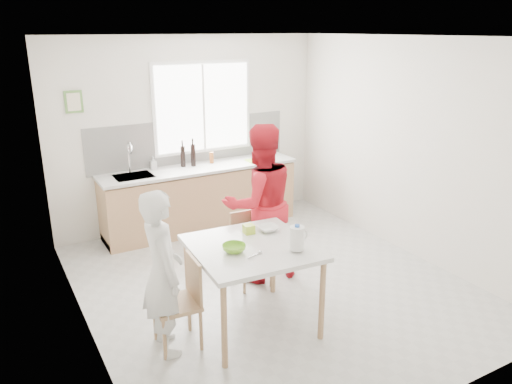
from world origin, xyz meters
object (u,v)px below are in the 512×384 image
wine_bottle_b (183,156)px  bowl_white (268,229)px  chair_far (249,245)px  wine_bottle_a (193,155)px  dining_table (252,254)px  bowl_green (234,248)px  person_white (163,273)px  chair_left (183,298)px  milk_jug (297,238)px  person_red (260,204)px

wine_bottle_b → bowl_white: bearing=-91.7°
chair_far → wine_bottle_b: bearing=94.3°
wine_bottle_a → wine_bottle_b: bearing=164.6°
dining_table → wine_bottle_b: wine_bottle_b is taller
bowl_green → bowl_white: size_ratio=1.06×
bowl_white → wine_bottle_b: (0.07, 2.46, 0.20)m
person_white → wine_bottle_a: bearing=-24.2°
chair_left → wine_bottle_a: size_ratio=2.64×
milk_jug → wine_bottle_b: (0.08, 2.99, 0.09)m
dining_table → wine_bottle_a: size_ratio=3.66×
wine_bottle_b → bowl_green: bearing=-102.2°
dining_table → wine_bottle_a: 2.72m
bowl_green → milk_jug: 0.58m
dining_table → bowl_white: 0.41m
person_white → bowl_green: (0.65, -0.09, 0.12)m
person_red → wine_bottle_b: person_red is taller
chair_far → person_white: (-1.26, -0.73, 0.30)m
person_white → wine_bottle_a: person_white is taller
chair_left → wine_bottle_a: bearing=158.9°
chair_left → person_red: person_red is taller
chair_left → bowl_white: 1.10m
dining_table → chair_far: bearing=62.9°
person_white → chair_far: bearing=-56.0°
person_white → milk_jug: (1.16, -0.36, 0.22)m
chair_far → wine_bottle_b: 2.00m
chair_far → bowl_white: bearing=-95.1°
bowl_green → milk_jug: (0.51, -0.26, 0.09)m
wine_bottle_a → bowl_white: bearing=-95.0°
chair_left → wine_bottle_a: (1.21, 2.61, 0.62)m
chair_left → wine_bottle_b: (1.07, 2.64, 0.61)m
dining_table → person_red: size_ratio=0.65×
person_red → milk_jug: (-0.27, -1.14, 0.07)m
person_red → wine_bottle_a: (-0.04, 1.81, 0.18)m
milk_jug → wine_bottle_a: size_ratio=0.75×
person_red → bowl_white: bearing=71.3°
chair_far → person_white: 1.49m
chair_left → wine_bottle_a: wine_bottle_a is taller
wine_bottle_a → person_red: bearing=-88.6°
person_red → chair_far: bearing=22.5°
person_white → milk_jug: person_white is taller
chair_left → person_red: bearing=126.3°
chair_left → bowl_white: (1.00, 0.18, 0.41)m
person_white → bowl_white: size_ratio=7.39×
wine_bottle_a → chair_far: bearing=-93.8°
chair_far → milk_jug: 1.21m
chair_left → person_white: size_ratio=0.56×
dining_table → milk_jug: milk_jug is taller
dining_table → person_red: person_red is taller
wine_bottle_a → bowl_green: bearing=-105.2°
milk_jug → wine_bottle_b: 2.99m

